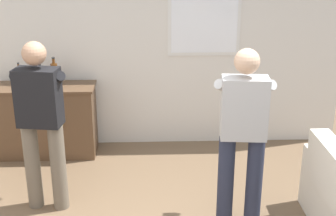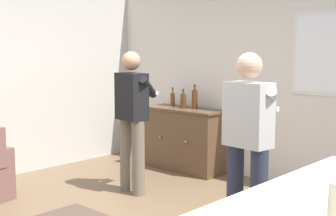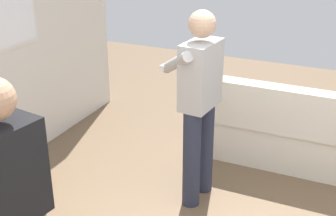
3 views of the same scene
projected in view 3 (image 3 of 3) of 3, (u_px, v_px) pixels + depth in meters
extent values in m
cube|color=silver|center=(323.00, 150.00, 4.58)|extent=(0.55, 2.27, 0.42)
cube|color=silver|center=(326.00, 117.00, 4.24)|extent=(0.18, 2.27, 0.45)
cube|color=silver|center=(207.00, 118.00, 5.00)|extent=(0.55, 0.18, 0.64)
cube|color=beige|center=(236.00, 101.00, 4.70)|extent=(0.15, 0.40, 0.36)
cube|color=black|center=(5.00, 175.00, 2.36)|extent=(0.43, 0.28, 0.55)
cylinder|color=black|center=(0.00, 139.00, 2.48)|extent=(0.28, 0.43, 0.29)
cylinder|color=#282D42|center=(192.00, 159.00, 3.94)|extent=(0.15, 0.15, 0.88)
cylinder|color=#282D42|center=(205.00, 147.00, 4.15)|extent=(0.15, 0.15, 0.88)
cube|color=#B7B7B7|center=(201.00, 75.00, 3.76)|extent=(0.42, 0.26, 0.55)
sphere|color=#D8AD8C|center=(202.00, 24.00, 3.60)|extent=(0.22, 0.22, 0.22)
cylinder|color=#B7B7B7|center=(177.00, 63.00, 3.70)|extent=(0.35, 0.39, 0.29)
cylinder|color=#B7B7B7|center=(190.00, 55.00, 3.88)|extent=(0.30, 0.42, 0.29)
cube|color=white|center=(166.00, 66.00, 3.90)|extent=(0.15, 0.05, 0.04)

